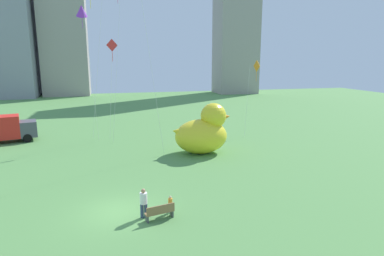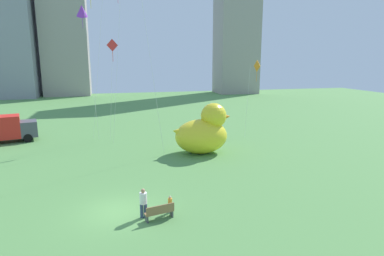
{
  "view_description": "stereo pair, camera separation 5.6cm",
  "coord_description": "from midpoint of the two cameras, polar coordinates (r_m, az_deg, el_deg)",
  "views": [
    {
      "loc": [
        -0.03,
        -18.27,
        8.7
      ],
      "look_at": [
        5.67,
        4.52,
        3.77
      ],
      "focal_mm": 30.73,
      "sensor_mm": 36.0,
      "label": 1
    },
    {
      "loc": [
        0.02,
        -18.29,
        8.7
      ],
      "look_at": [
        5.67,
        4.52,
        3.77
      ],
      "focal_mm": 30.73,
      "sensor_mm": 36.0,
      "label": 2
    }
  ],
  "objects": [
    {
      "name": "kite_purple",
      "position": [
        36.53,
        -18.67,
        18.69
      ],
      "size": [
        1.54,
        1.7,
        14.18
      ],
      "color": "silver",
      "rests_on": "ground"
    },
    {
      "name": "person_child",
      "position": [
        19.43,
        -3.87,
        -12.93
      ],
      "size": [
        0.25,
        0.25,
        1.02
      ],
      "color": "silver",
      "rests_on": "ground"
    },
    {
      "name": "ground_plane",
      "position": [
        20.24,
        -13.04,
        -13.92
      ],
      "size": [
        140.0,
        140.0,
        0.0
      ],
      "primitive_type": "plane",
      "color": "#568D49"
    },
    {
      "name": "person_adult",
      "position": [
        18.88,
        -8.48,
        -12.54
      ],
      "size": [
        0.42,
        0.42,
        1.71
      ],
      "color": "#38476B",
      "rests_on": "ground"
    },
    {
      "name": "city_skyline",
      "position": [
        83.96,
        -12.65,
        16.76
      ],
      "size": [
        64.9,
        12.21,
        41.72
      ],
      "color": "gray",
      "rests_on": "ground"
    },
    {
      "name": "kite_orange",
      "position": [
        37.74,
        11.03,
        10.09
      ],
      "size": [
        1.43,
        1.95,
        8.6
      ],
      "color": "silver",
      "rests_on": "ground"
    },
    {
      "name": "giant_inflatable_duck",
      "position": [
        30.75,
        1.91,
        -0.72
      ],
      "size": [
        5.7,
        3.66,
        4.72
      ],
      "color": "yellow",
      "rests_on": "ground"
    },
    {
      "name": "park_bench",
      "position": [
        18.73,
        -5.66,
        -14.26
      ],
      "size": [
        1.69,
        0.8,
        0.9
      ],
      "color": "olive",
      "rests_on": "ground"
    },
    {
      "name": "kite_red",
      "position": [
        36.56,
        -13.78,
        13.14
      ],
      "size": [
        1.31,
        1.01,
        10.78
      ],
      "color": "silver",
      "rests_on": "ground"
    },
    {
      "name": "box_truck",
      "position": [
        40.09,
        -29.77,
        -0.16
      ],
      "size": [
        6.19,
        3.57,
        2.85
      ],
      "color": "red",
      "rests_on": "ground"
    }
  ]
}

